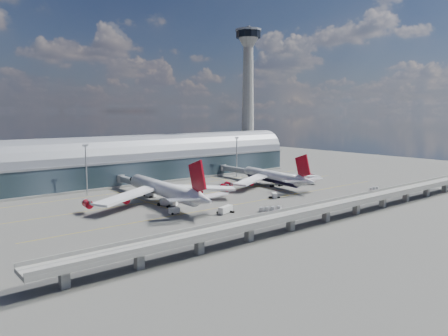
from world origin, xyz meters
TOP-DOWN VIEW (x-y plane):
  - ground at (0.00, 0.00)m, footprint 500.00×500.00m
  - taxi_lines at (0.00, 22.11)m, footprint 200.00×80.12m
  - terminal at (0.00, 77.99)m, footprint 200.00×30.00m
  - control_tower at (85.00, 83.00)m, footprint 19.00×19.00m
  - guideway at (-0.00, -55.00)m, footprint 220.00×8.50m
  - floodlight_mast_left at (-50.00, 55.00)m, footprint 3.00×0.70m
  - floodlight_mast_right at (50.00, 55.00)m, footprint 3.00×0.70m
  - airliner_left at (-30.85, 11.41)m, footprint 73.07×76.80m
  - airliner_right at (42.07, 13.74)m, footprint 61.91×64.76m
  - jet_bridge_left at (-27.16, 53.12)m, footprint 4.40×28.00m
  - jet_bridge_right at (45.80, 51.18)m, footprint 4.40×32.00m
  - service_truck_0 at (-31.81, 6.87)m, footprint 6.42×7.70m
  - service_truck_1 at (-38.16, -7.40)m, footprint 4.70×2.75m
  - service_truck_2 at (-21.14, -20.04)m, footprint 8.46×5.02m
  - service_truck_3 at (17.82, -10.29)m, footprint 4.62×5.34m
  - service_truck_4 at (38.49, 27.56)m, footprint 3.00×4.63m
  - service_truck_5 at (-27.73, 30.13)m, footprint 4.14×5.88m
  - cargo_train_0 at (-8.10, -37.86)m, footprint 5.68×1.84m
  - cargo_train_1 at (-3.52, -28.82)m, footprint 10.27×5.29m
  - cargo_train_2 at (74.81, -29.27)m, footprint 6.99×2.42m

SIDE VIEW (x-z plane):
  - ground at x=0.00m, z-range 0.00..0.00m
  - taxi_lines at x=0.00m, z-range 0.00..0.01m
  - cargo_train_2 at x=74.81m, z-range 0.03..1.57m
  - cargo_train_1 at x=-3.52m, z-range 0.04..1.77m
  - cargo_train_0 at x=-8.10m, z-range 0.04..1.97m
  - service_truck_4 at x=38.49m, z-range 0.01..2.49m
  - service_truck_3 at x=17.82m, z-range 0.03..2.52m
  - service_truck_1 at x=-38.16m, z-range 0.01..2.59m
  - service_truck_5 at x=-27.73m, z-range 0.03..2.69m
  - service_truck_2 at x=-21.14m, z-range 0.06..3.02m
  - service_truck_0 at x=-31.81m, z-range 0.05..3.22m
  - jet_bridge_left at x=-27.16m, z-range 1.55..8.80m
  - jet_bridge_right at x=45.80m, z-range 1.56..8.81m
  - guideway at x=0.00m, z-range 1.69..8.89m
  - airliner_right at x=42.07m, z-range -4.95..15.61m
  - airliner_left at x=-30.85m, z-range -5.01..18.38m
  - terminal at x=0.00m, z-range -2.66..25.34m
  - floodlight_mast_left at x=-50.00m, z-range 0.78..26.48m
  - floodlight_mast_right at x=50.00m, z-range 0.78..26.48m
  - control_tower at x=85.00m, z-range 0.14..103.14m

